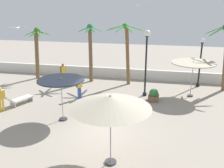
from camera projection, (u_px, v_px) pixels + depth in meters
The scene contains 17 objects.
ground_plane at pixel (99, 128), 13.22m from camera, with size 56.00×56.00×0.00m, color #9E9384.
boundary_wall at pixel (127, 73), 21.81m from camera, with size 25.20×0.30×0.86m, color silver.
patio_umbrella_0 at pixel (193, 64), 17.03m from camera, with size 2.97×2.97×2.51m.
patio_umbrella_1 at pixel (110, 102), 9.57m from camera, with size 3.16×3.16×2.97m.
patio_umbrella_2 at pixel (61, 82), 13.53m from camera, with size 2.51×2.51×2.44m.
palm_tree_0 at pixel (37, 46), 21.15m from camera, with size 2.19×2.19×4.34m.
palm_tree_1 at pixel (127, 45), 19.50m from camera, with size 3.03×3.04×4.78m.
palm_tree_2 at pixel (90, 46), 20.25m from camera, with size 2.02×2.05×4.69m.
lamp_post_0 at pixel (146, 53), 16.98m from camera, with size 0.42×0.42×4.56m.
lamp_post_1 at pixel (200, 59), 19.17m from camera, with size 0.33×0.33×3.73m.
lounge_chair_0 at pixel (18, 99), 16.15m from camera, with size 1.25×1.95×0.84m.
guest_0 at pixel (63, 71), 20.63m from camera, with size 0.41×0.46×1.55m.
guest_1 at pixel (79, 85), 17.02m from camera, with size 0.39×0.49×1.63m.
guest_2 at pixel (1, 97), 15.04m from camera, with size 0.42×0.44×1.54m.
seagull_0 at pixel (18, 28), 18.35m from camera, with size 1.37×0.38×0.16m.
seagull_2 at pixel (138, 5), 20.21m from camera, with size 0.52×1.17×0.14m.
planter at pixel (154, 95), 16.80m from camera, with size 0.70×0.70×0.85m.
Camera 1 is at (3.12, -11.47, 6.27)m, focal length 40.70 mm.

